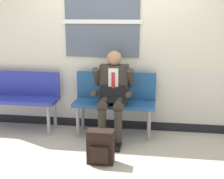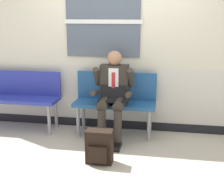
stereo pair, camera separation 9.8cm
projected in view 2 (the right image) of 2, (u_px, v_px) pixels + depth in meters
name	position (u px, v px, depth m)	size (l,w,h in m)	color
ground_plane	(111.00, 143.00, 4.40)	(18.00, 18.00, 0.00)	#B2A899
station_wall	(118.00, 28.00, 4.64)	(5.29, 0.17, 3.14)	beige
bench_with_person	(115.00, 98.00, 4.61)	(1.19, 0.42, 0.92)	navy
bench_empty	(18.00, 94.00, 4.87)	(1.33, 0.42, 0.89)	#28339E
person_seated	(113.00, 93.00, 4.39)	(0.57, 0.70, 1.26)	#2D2823
backpack	(99.00, 147.00, 3.77)	(0.32, 0.20, 0.42)	black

